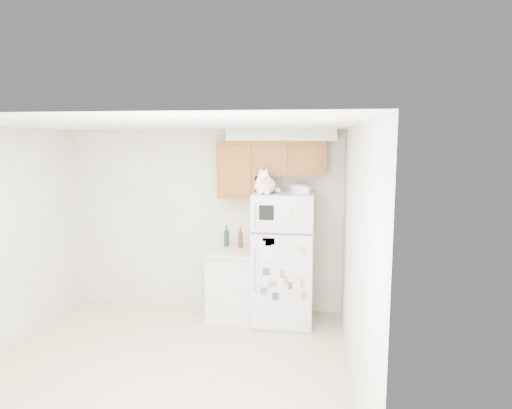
% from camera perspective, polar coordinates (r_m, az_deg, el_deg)
% --- Properties ---
extents(ground_plane, '(3.80, 4.00, 0.01)m').
position_cam_1_polar(ground_plane, '(4.99, -12.17, -20.44)').
color(ground_plane, beige).
extents(room_shell, '(3.84, 4.04, 2.52)m').
position_cam_1_polar(room_shell, '(4.63, -10.34, -0.61)').
color(room_shell, silver).
rests_on(room_shell, ground_plane).
extents(refrigerator, '(0.76, 0.78, 1.70)m').
position_cam_1_polar(refrigerator, '(5.92, 3.45, -6.70)').
color(refrigerator, silver).
rests_on(refrigerator, ground_plane).
extents(base_counter, '(0.64, 0.64, 0.92)m').
position_cam_1_polar(base_counter, '(6.19, -3.00, -9.78)').
color(base_counter, white).
rests_on(base_counter, ground_plane).
extents(cat, '(0.32, 0.47, 0.33)m').
position_cam_1_polar(cat, '(5.61, 1.11, 2.58)').
color(cat, white).
rests_on(cat, refrigerator).
extents(storage_box_back, '(0.22, 0.19, 0.10)m').
position_cam_1_polar(storage_box_back, '(5.81, 5.30, 2.02)').
color(storage_box_back, white).
rests_on(storage_box_back, refrigerator).
extents(storage_box_front, '(0.18, 0.16, 0.09)m').
position_cam_1_polar(storage_box_front, '(5.68, 6.03, 1.82)').
color(storage_box_front, white).
rests_on(storage_box_front, refrigerator).
extents(bottle_green, '(0.07, 0.07, 0.29)m').
position_cam_1_polar(bottle_green, '(6.23, -3.72, -3.90)').
color(bottle_green, '#19381E').
rests_on(bottle_green, base_counter).
extents(bottle_amber, '(0.06, 0.06, 0.28)m').
position_cam_1_polar(bottle_amber, '(6.14, -1.97, -4.16)').
color(bottle_amber, '#593814').
rests_on(bottle_amber, base_counter).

